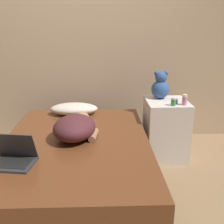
{
  "coord_description": "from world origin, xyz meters",
  "views": [
    {
      "loc": [
        0.24,
        -2.13,
        1.4
      ],
      "look_at": [
        0.33,
        0.23,
        0.64
      ],
      "focal_mm": 42.0,
      "sensor_mm": 36.0,
      "label": 1
    }
  ],
  "objects_px": {
    "laptop": "(14,157)",
    "bottle_green": "(173,102)",
    "teddy_bear": "(161,86)",
    "bottle_pink": "(185,100)",
    "pillow": "(74,109)",
    "person_lying": "(76,127)",
    "bottle_blue": "(176,101)"
  },
  "relations": [
    {
      "from": "pillow",
      "to": "teddy_bear",
      "type": "distance_m",
      "value": 1.0
    },
    {
      "from": "teddy_bear",
      "to": "bottle_green",
      "type": "xyz_separation_m",
      "value": [
        0.07,
        -0.3,
        -0.09
      ]
    },
    {
      "from": "pillow",
      "to": "person_lying",
      "type": "relative_size",
      "value": 0.85
    },
    {
      "from": "person_lying",
      "to": "laptop",
      "type": "relative_size",
      "value": 1.87
    },
    {
      "from": "bottle_pink",
      "to": "bottle_green",
      "type": "relative_size",
      "value": 1.3
    },
    {
      "from": "laptop",
      "to": "bottle_green",
      "type": "xyz_separation_m",
      "value": [
        1.36,
        0.79,
        0.18
      ]
    },
    {
      "from": "pillow",
      "to": "bottle_pink",
      "type": "xyz_separation_m",
      "value": [
        1.16,
        -0.32,
        0.18
      ]
    },
    {
      "from": "teddy_bear",
      "to": "bottle_pink",
      "type": "relative_size",
      "value": 2.8
    },
    {
      "from": "teddy_bear",
      "to": "pillow",
      "type": "bearing_deg",
      "value": 177.6
    },
    {
      "from": "bottle_green",
      "to": "bottle_blue",
      "type": "bearing_deg",
      "value": 52.66
    },
    {
      "from": "pillow",
      "to": "bottle_blue",
      "type": "relative_size",
      "value": 8.4
    },
    {
      "from": "person_lying",
      "to": "bottle_blue",
      "type": "height_order",
      "value": "bottle_blue"
    },
    {
      "from": "person_lying",
      "to": "laptop",
      "type": "xyz_separation_m",
      "value": [
        -0.4,
        -0.46,
        -0.05
      ]
    },
    {
      "from": "pillow",
      "to": "person_lying",
      "type": "distance_m",
      "value": 0.68
    },
    {
      "from": "teddy_bear",
      "to": "bottle_blue",
      "type": "height_order",
      "value": "teddy_bear"
    },
    {
      "from": "laptop",
      "to": "teddy_bear",
      "type": "xyz_separation_m",
      "value": [
        1.29,
        1.09,
        0.27
      ]
    },
    {
      "from": "laptop",
      "to": "bottle_pink",
      "type": "distance_m",
      "value": 1.7
    },
    {
      "from": "laptop",
      "to": "bottle_pink",
      "type": "relative_size",
      "value": 3.06
    },
    {
      "from": "bottle_green",
      "to": "bottle_pink",
      "type": "bearing_deg",
      "value": 9.43
    },
    {
      "from": "person_lying",
      "to": "teddy_bear",
      "type": "xyz_separation_m",
      "value": [
        0.88,
        0.63,
        0.22
      ]
    },
    {
      "from": "bottle_blue",
      "to": "bottle_pink",
      "type": "bearing_deg",
      "value": -29.45
    },
    {
      "from": "teddy_bear",
      "to": "bottle_green",
      "type": "relative_size",
      "value": 3.63
    },
    {
      "from": "person_lying",
      "to": "bottle_green",
      "type": "xyz_separation_m",
      "value": [
        0.95,
        0.33,
        0.13
      ]
    },
    {
      "from": "bottle_pink",
      "to": "bottle_blue",
      "type": "height_order",
      "value": "bottle_pink"
    },
    {
      "from": "laptop",
      "to": "teddy_bear",
      "type": "height_order",
      "value": "teddy_bear"
    },
    {
      "from": "laptop",
      "to": "bottle_blue",
      "type": "xyz_separation_m",
      "value": [
        1.4,
        0.85,
        0.17
      ]
    },
    {
      "from": "pillow",
      "to": "bottle_blue",
      "type": "xyz_separation_m",
      "value": [
        1.08,
        -0.28,
        0.16
      ]
    },
    {
      "from": "pillow",
      "to": "person_lying",
      "type": "height_order",
      "value": "person_lying"
    },
    {
      "from": "laptop",
      "to": "bottle_blue",
      "type": "bearing_deg",
      "value": 39.63
    },
    {
      "from": "teddy_bear",
      "to": "bottle_blue",
      "type": "xyz_separation_m",
      "value": [
        0.12,
        -0.24,
        -0.1
      ]
    },
    {
      "from": "person_lying",
      "to": "bottle_pink",
      "type": "relative_size",
      "value": 5.72
    },
    {
      "from": "pillow",
      "to": "bottle_green",
      "type": "bearing_deg",
      "value": -18.01
    }
  ]
}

